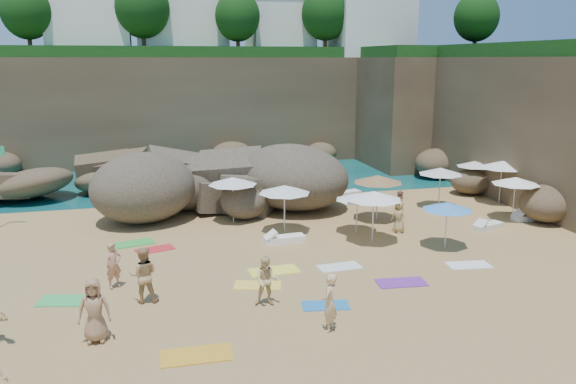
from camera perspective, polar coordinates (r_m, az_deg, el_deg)
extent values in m
plane|color=tan|center=(22.87, -3.08, -6.86)|extent=(120.00, 120.00, 0.00)
plane|color=#0C4751|center=(51.85, -9.39, 4.45)|extent=(120.00, 120.00, 0.00)
cube|color=brown|center=(46.64, -6.59, 8.50)|extent=(44.00, 8.00, 8.00)
cube|color=brown|center=(37.27, 24.39, 6.19)|extent=(8.00, 30.00, 8.00)
cube|color=brown|center=(46.30, 13.21, 8.21)|extent=(10.00, 12.00, 8.00)
cube|color=white|center=(47.35, -19.57, 16.10)|extent=(6.00, 5.00, 5.50)
cube|color=white|center=(48.30, -10.84, 17.14)|extent=(7.00, 6.00, 6.50)
cube|color=white|center=(48.42, -0.84, 16.47)|extent=(5.00, 5.00, 5.00)
cube|color=white|center=(48.64, 8.15, 16.91)|extent=(6.00, 6.00, 6.00)
sphere|color=#11380F|center=(45.92, -25.02, 16.31)|extent=(3.60, 3.60, 3.60)
sphere|color=#11380F|center=(45.24, -14.61, 17.67)|extent=(4.05, 4.05, 4.05)
sphere|color=#11380F|center=(44.75, -5.16, 17.36)|extent=(3.42, 3.42, 3.42)
sphere|color=#11380F|center=(46.38, 3.83, 17.64)|extent=(3.78, 3.78, 3.78)
sphere|color=#11380F|center=(43.72, 18.61, 16.52)|extent=(3.15, 3.15, 3.15)
cylinder|color=white|center=(52.50, -26.17, 6.68)|extent=(0.10, 0.10, 6.00)
cylinder|color=silver|center=(27.77, -5.59, -0.93)|extent=(0.06, 0.06, 2.14)
cone|color=silver|center=(27.53, -5.64, 1.13)|extent=(2.41, 2.41, 0.37)
cylinder|color=silver|center=(32.38, -3.44, 0.92)|extent=(0.05, 0.05, 1.85)
cone|color=white|center=(32.20, -3.47, 2.45)|extent=(2.08, 2.08, 0.32)
cylinder|color=silver|center=(32.85, 2.44, 1.26)|extent=(0.06, 0.06, 2.02)
cone|color=silver|center=(32.66, 2.45, 2.91)|extent=(2.27, 2.27, 0.35)
cylinder|color=silver|center=(35.24, 18.33, 1.31)|extent=(0.06, 0.06, 1.88)
cone|color=silver|center=(35.08, 18.43, 2.74)|extent=(2.11, 2.11, 0.32)
cylinder|color=silver|center=(31.38, 15.13, 0.29)|extent=(0.06, 0.06, 2.09)
cone|color=silver|center=(31.18, 15.24, 2.07)|extent=(2.35, 2.35, 0.36)
cylinder|color=silver|center=(24.83, 8.62, -2.68)|extent=(0.06, 0.06, 2.20)
cone|color=white|center=(24.57, 8.70, -0.33)|extent=(2.47, 2.47, 0.38)
cylinder|color=silver|center=(28.23, 9.04, -0.74)|extent=(0.06, 0.06, 2.19)
cone|color=red|center=(27.99, 9.12, 1.33)|extent=(2.46, 2.46, 0.37)
cylinder|color=silver|center=(30.23, 21.97, -0.75)|extent=(0.06, 0.06, 2.07)
cone|color=white|center=(30.02, 22.14, 1.07)|extent=(2.32, 2.32, 0.35)
cylinder|color=silver|center=(33.43, 20.79, 0.82)|extent=(0.07, 0.07, 2.27)
cone|color=white|center=(33.23, 20.94, 2.64)|extent=(2.55, 2.55, 0.39)
cylinder|color=silver|center=(25.90, -0.36, -1.91)|extent=(0.06, 0.06, 2.15)
cone|color=silver|center=(25.65, -0.37, 0.29)|extent=(2.41, 2.41, 0.37)
cylinder|color=silver|center=(24.83, 15.76, -3.41)|extent=(0.06, 0.06, 1.90)
cone|color=#408DDA|center=(24.59, 15.89, -1.39)|extent=(2.13, 2.13, 0.32)
cylinder|color=silver|center=(26.09, 7.00, -2.29)|extent=(0.05, 0.05, 1.81)
cone|color=silver|center=(25.87, 7.05, -0.46)|extent=(2.03, 2.03, 0.31)
cube|color=white|center=(32.08, 1.96, -0.63)|extent=(1.84, 0.90, 0.27)
cube|color=white|center=(33.08, 5.76, -0.22)|extent=(2.13, 1.21, 0.31)
cube|color=white|center=(31.63, 10.10, -1.06)|extent=(1.65, 0.60, 0.25)
cube|color=white|center=(24.87, -0.37, -4.81)|extent=(1.86, 0.74, 0.28)
cube|color=white|center=(30.77, 23.35, -2.35)|extent=(1.86, 0.71, 0.28)
cube|color=white|center=(28.42, 19.67, -3.30)|extent=(1.74, 1.06, 0.26)
cube|color=gold|center=(16.17, -9.30, -16.04)|extent=(1.95, 0.99, 0.03)
cube|color=green|center=(20.51, -21.45, -10.23)|extent=(2.07, 1.36, 0.03)
cube|color=yellow|center=(20.37, -3.09, -9.44)|extent=(1.84, 1.27, 0.03)
cube|color=white|center=(22.12, 5.24, -7.58)|extent=(1.72, 0.95, 0.03)
cube|color=#732E97|center=(20.97, 11.43, -9.00)|extent=(1.87, 1.06, 0.03)
cube|color=red|center=(24.62, -13.37, -5.69)|extent=(1.75, 1.22, 0.03)
cube|color=#2272B8|center=(18.84, 3.82, -11.42)|extent=(1.65, 1.01, 0.03)
cube|color=green|center=(25.62, -15.44, -5.06)|extent=(1.95, 1.30, 0.03)
cube|color=#FEF542|center=(21.64, -1.43, -8.01)|extent=(1.95, 1.06, 0.03)
cube|color=white|center=(23.32, 17.89, -7.08)|extent=(1.76, 1.03, 0.03)
imported|color=tan|center=(19.33, -14.47, -8.15)|extent=(0.99, 0.80, 1.91)
imported|color=#EBC686|center=(29.42, -3.88, -0.48)|extent=(1.17, 1.05, 1.74)
imported|color=#A36C51|center=(27.31, 11.26, -1.71)|extent=(0.57, 1.12, 1.84)
imported|color=tan|center=(26.60, 11.19, -2.47)|extent=(0.71, 0.84, 1.51)
imported|color=#A48352|center=(32.90, -9.71, 0.74)|extent=(1.54, 0.59, 1.62)
imported|color=#E7B983|center=(16.92, 4.23, -11.13)|extent=(0.73, 0.78, 1.80)
imported|color=#9E724F|center=(17.45, -18.89, -13.43)|extent=(1.02, 1.91, 0.50)
imported|color=tan|center=(21.02, -17.18, -8.78)|extent=(1.36, 1.70, 0.39)
imported|color=#E6C383|center=(18.74, -2.16, -10.55)|extent=(1.16, 1.79, 0.62)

